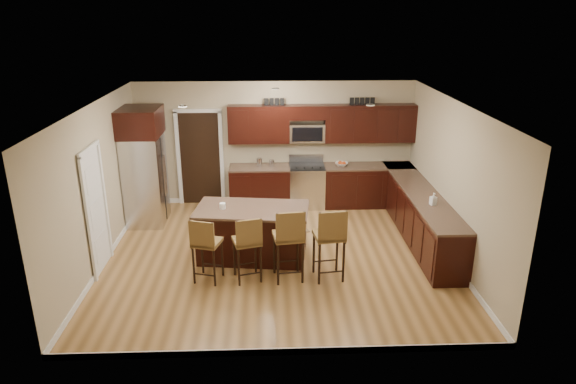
{
  "coord_description": "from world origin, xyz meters",
  "views": [
    {
      "loc": [
        -0.14,
        -8.16,
        4.16
      ],
      "look_at": [
        0.19,
        0.4,
        1.07
      ],
      "focal_mm": 32.0,
      "sensor_mm": 36.0,
      "label": 1
    }
  ],
  "objects_px": {
    "stool_left": "(205,243)",
    "stool_extra": "(330,236)",
    "island": "(253,234)",
    "stool_right": "(289,237)",
    "refrigerator": "(144,165)",
    "stool_mid": "(248,242)",
    "range": "(307,185)"
  },
  "relations": [
    {
      "from": "range",
      "to": "island",
      "type": "relative_size",
      "value": 0.55
    },
    {
      "from": "refrigerator",
      "to": "stool_right",
      "type": "bearing_deg",
      "value": -42.23
    },
    {
      "from": "stool_left",
      "to": "stool_mid",
      "type": "xyz_separation_m",
      "value": [
        0.66,
        -0.0,
        0.01
      ]
    },
    {
      "from": "stool_extra",
      "to": "range",
      "type": "bearing_deg",
      "value": 84.3
    },
    {
      "from": "refrigerator",
      "to": "stool_extra",
      "type": "bearing_deg",
      "value": -36.33
    },
    {
      "from": "stool_left",
      "to": "stool_extra",
      "type": "relative_size",
      "value": 0.89
    },
    {
      "from": "stool_right",
      "to": "stool_mid",
      "type": "bearing_deg",
      "value": 171.34
    },
    {
      "from": "stool_mid",
      "to": "stool_extra",
      "type": "relative_size",
      "value": 0.9
    },
    {
      "from": "refrigerator",
      "to": "range",
      "type": "bearing_deg",
      "value": 13.2
    },
    {
      "from": "stool_left",
      "to": "stool_right",
      "type": "distance_m",
      "value": 1.32
    },
    {
      "from": "stool_extra",
      "to": "island",
      "type": "bearing_deg",
      "value": 137.83
    },
    {
      "from": "island",
      "to": "stool_right",
      "type": "relative_size",
      "value": 1.65
    },
    {
      "from": "refrigerator",
      "to": "stool_extra",
      "type": "distance_m",
      "value": 4.28
    },
    {
      "from": "range",
      "to": "stool_extra",
      "type": "bearing_deg",
      "value": -87.8
    },
    {
      "from": "island",
      "to": "stool_extra",
      "type": "relative_size",
      "value": 1.65
    },
    {
      "from": "stool_right",
      "to": "island",
      "type": "bearing_deg",
      "value": 117.27
    },
    {
      "from": "stool_left",
      "to": "refrigerator",
      "type": "bearing_deg",
      "value": 136.35
    },
    {
      "from": "range",
      "to": "stool_extra",
      "type": "distance_m",
      "value": 3.31
    },
    {
      "from": "stool_left",
      "to": "refrigerator",
      "type": "distance_m",
      "value": 2.95
    },
    {
      "from": "stool_right",
      "to": "refrigerator",
      "type": "height_order",
      "value": "refrigerator"
    },
    {
      "from": "range",
      "to": "stool_left",
      "type": "relative_size",
      "value": 1.02
    },
    {
      "from": "stool_left",
      "to": "stool_mid",
      "type": "bearing_deg",
      "value": 15.98
    },
    {
      "from": "stool_left",
      "to": "stool_extra",
      "type": "height_order",
      "value": "stool_extra"
    },
    {
      "from": "range",
      "to": "stool_right",
      "type": "bearing_deg",
      "value": -99.04
    },
    {
      "from": "island",
      "to": "stool_right",
      "type": "bearing_deg",
      "value": -47.9
    },
    {
      "from": "refrigerator",
      "to": "stool_mid",
      "type": "bearing_deg",
      "value": -49.75
    },
    {
      "from": "stool_left",
      "to": "stool_mid",
      "type": "height_order",
      "value": "stool_mid"
    },
    {
      "from": "stool_right",
      "to": "stool_extra",
      "type": "height_order",
      "value": "same"
    },
    {
      "from": "island",
      "to": "stool_mid",
      "type": "height_order",
      "value": "stool_mid"
    },
    {
      "from": "island",
      "to": "stool_mid",
      "type": "distance_m",
      "value": 0.88
    },
    {
      "from": "island",
      "to": "stool_right",
      "type": "xyz_separation_m",
      "value": [
        0.6,
        -0.85,
        0.34
      ]
    },
    {
      "from": "range",
      "to": "stool_extra",
      "type": "relative_size",
      "value": 0.9
    }
  ]
}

